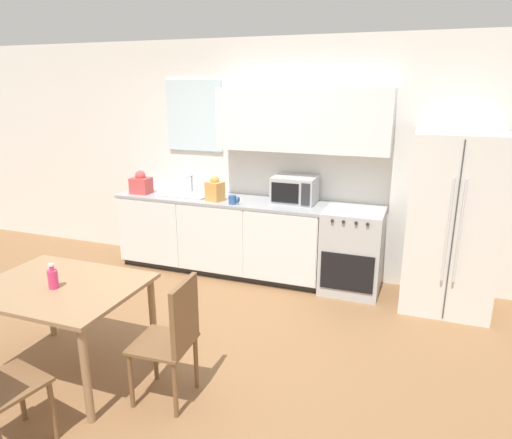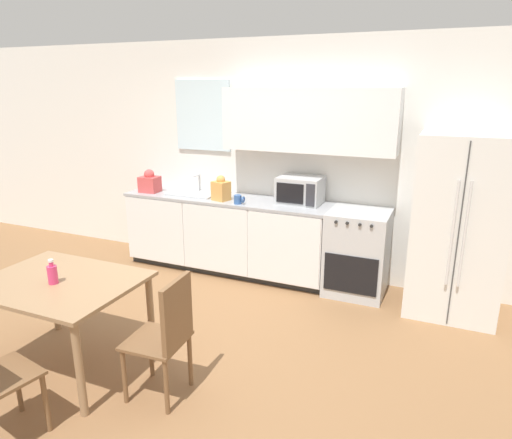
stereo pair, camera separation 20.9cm
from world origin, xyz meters
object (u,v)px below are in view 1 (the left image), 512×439
dining_table (60,297)px  drink_bottle (53,278)px  microwave (295,190)px  coffee_mug (233,200)px  dining_chair_side (175,333)px  oven_range (352,251)px  refrigerator (452,223)px

dining_table → drink_bottle: size_ratio=6.18×
microwave → coffee_mug: 0.70m
microwave → drink_bottle: bearing=-115.3°
dining_table → dining_chair_side: dining_chair_side is taller
oven_range → drink_bottle: (-1.84, -2.36, 0.37)m
refrigerator → dining_table: (-2.80, -2.25, -0.23)m
microwave → dining_chair_side: (-0.19, -2.39, -0.53)m
dining_table → drink_bottle: bearing=-83.4°
oven_range → refrigerator: size_ratio=0.52×
microwave → dining_chair_side: bearing=-94.5°
refrigerator → dining_table: size_ratio=1.49×
coffee_mug → dining_chair_side: (0.44, -2.09, -0.43)m
drink_bottle → oven_range: bearing=52.0°
refrigerator → drink_bottle: 3.62m
refrigerator → dining_table: refrigerator is taller
drink_bottle → microwave: bearing=64.7°
coffee_mug → dining_chair_side: 2.18m
refrigerator → microwave: (-1.64, 0.14, 0.18)m
coffee_mug → dining_table: size_ratio=0.10×
oven_range → dining_chair_side: bearing=-110.8°
microwave → drink_bottle: size_ratio=2.48×
refrigerator → drink_bottle: bearing=-140.5°
oven_range → coffee_mug: coffee_mug is taller
refrigerator → microwave: 1.65m
dining_chair_side → drink_bottle: size_ratio=4.82×
oven_range → microwave: bearing=172.8°
refrigerator → oven_range: bearing=176.7°
dining_chair_side → microwave: bearing=-7.6°
microwave → coffee_mug: microwave is taller
dining_chair_side → drink_bottle: drink_bottle is taller
coffee_mug → drink_bottle: size_ratio=0.62×
microwave → dining_table: size_ratio=0.40×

